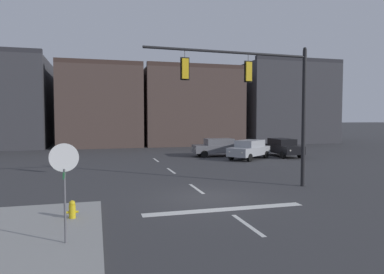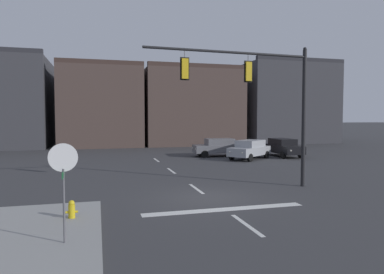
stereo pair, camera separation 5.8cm
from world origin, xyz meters
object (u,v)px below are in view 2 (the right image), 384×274
car_lot_middle (218,147)px  fire_hydrant (72,213)px  stop_sign (63,169)px  car_lot_nearside (283,147)px  signal_mast_near_side (262,90)px  car_lot_farside (250,149)px

car_lot_middle → fire_hydrant: size_ratio=6.03×
stop_sign → car_lot_middle: size_ratio=0.63×
car_lot_middle → car_lot_nearside: bearing=-17.0°
signal_mast_near_side → car_lot_farside: 13.01m
car_lot_middle → car_lot_farside: same height
stop_sign → fire_hydrant: bearing=89.5°
car_lot_nearside → car_lot_farside: size_ratio=0.97×
stop_sign → signal_mast_near_side: bearing=33.4°
car_lot_nearside → fire_hydrant: 23.21m
signal_mast_near_side → car_lot_nearside: (8.41, 12.51, -3.99)m
fire_hydrant → signal_mast_near_side: bearing=21.0°
car_lot_middle → car_lot_farside: (1.83, -2.75, 0.00)m
signal_mast_near_side → car_lot_middle: (2.84, 14.22, -3.99)m
signal_mast_near_side → car_lot_farside: bearing=67.8°
signal_mast_near_side → car_lot_nearside: size_ratio=1.85×
stop_sign → car_lot_nearside: stop_sign is taller
fire_hydrant → car_lot_middle: bearing=56.9°
signal_mast_near_side → fire_hydrant: (-8.58, -3.29, -4.52)m
stop_sign → fire_hydrant: (0.02, 2.37, -1.82)m
stop_sign → car_lot_farside: (13.27, 17.13, -1.29)m
signal_mast_near_side → stop_sign: (-8.60, -5.66, -2.70)m
stop_sign → car_lot_farside: 21.70m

